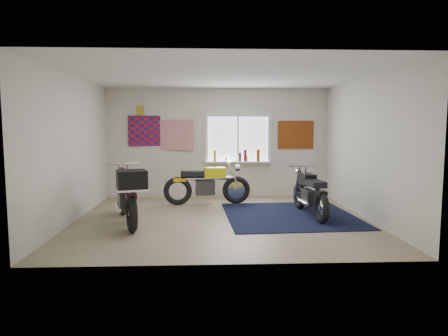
{
  "coord_description": "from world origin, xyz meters",
  "views": [
    {
      "loc": [
        -0.3,
        -7.45,
        1.77
      ],
      "look_at": [
        0.06,
        0.4,
        0.94
      ],
      "focal_mm": 32.0,
      "sensor_mm": 36.0,
      "label": 1
    }
  ],
  "objects_px": {
    "maroon_tourer": "(127,194)",
    "navy_rug": "(290,215)",
    "black_chrome_bike": "(310,194)",
    "yellow_triumph": "(207,185)"
  },
  "relations": [
    {
      "from": "maroon_tourer",
      "to": "navy_rug",
      "type": "bearing_deg",
      "value": -96.11
    },
    {
      "from": "black_chrome_bike",
      "to": "yellow_triumph",
      "type": "bearing_deg",
      "value": 53.59
    },
    {
      "from": "yellow_triumph",
      "to": "black_chrome_bike",
      "type": "bearing_deg",
      "value": -36.17
    },
    {
      "from": "maroon_tourer",
      "to": "yellow_triumph",
      "type": "bearing_deg",
      "value": -54.8
    },
    {
      "from": "navy_rug",
      "to": "yellow_triumph",
      "type": "relative_size",
      "value": 1.32
    },
    {
      "from": "navy_rug",
      "to": "black_chrome_bike",
      "type": "distance_m",
      "value": 0.57
    },
    {
      "from": "yellow_triumph",
      "to": "maroon_tourer",
      "type": "distance_m",
      "value": 2.34
    },
    {
      "from": "navy_rug",
      "to": "maroon_tourer",
      "type": "relative_size",
      "value": 1.25
    },
    {
      "from": "navy_rug",
      "to": "black_chrome_bike",
      "type": "height_order",
      "value": "black_chrome_bike"
    },
    {
      "from": "navy_rug",
      "to": "maroon_tourer",
      "type": "height_order",
      "value": "maroon_tourer"
    }
  ]
}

